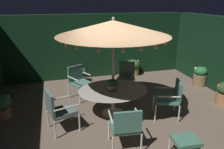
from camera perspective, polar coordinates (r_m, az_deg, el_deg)
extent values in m
cube|color=brown|center=(5.87, 3.09, -11.03)|extent=(7.56, 7.10, 0.02)
cube|color=black|center=(8.53, -4.00, 7.56)|extent=(7.56, 0.30, 2.44)
cylinder|color=beige|center=(5.98, 0.27, -10.13)|extent=(0.59, 0.59, 0.03)
cylinder|color=beige|center=(5.82, 0.28, -7.30)|extent=(0.09, 0.09, 0.69)
ellipsoid|color=#B2AAA0|center=(5.67, 0.28, -4.04)|extent=(1.83, 1.53, 0.03)
cylinder|color=silver|center=(5.51, 0.29, -0.03)|extent=(0.06, 0.06, 2.25)
cone|color=tan|center=(5.24, 0.31, 12.22)|extent=(2.75, 2.75, 0.36)
sphere|color=silver|center=(5.22, 0.32, 14.60)|extent=(0.07, 0.07, 0.07)
sphere|color=#F9DB8C|center=(5.73, 12.76, 9.72)|extent=(0.08, 0.08, 0.08)
sphere|color=#F9DB8C|center=(6.12, 9.93, 10.49)|extent=(0.08, 0.08, 0.08)
sphere|color=#F9DB8C|center=(6.34, 7.00, 10.94)|extent=(0.08, 0.08, 0.08)
sphere|color=#F9DB8C|center=(6.49, 3.47, 11.23)|extent=(0.08, 0.08, 0.08)
sphere|color=#F9DB8C|center=(6.53, -0.53, 11.31)|extent=(0.08, 0.08, 0.08)
sphere|color=#F9DB8C|center=(6.43, -4.65, 11.13)|extent=(0.08, 0.08, 0.08)
sphere|color=#F9DB8C|center=(6.21, -8.28, 10.71)|extent=(0.08, 0.08, 0.08)
sphere|color=#F9DB8C|center=(5.87, -11.32, 10.04)|extent=(0.08, 0.08, 0.08)
sphere|color=#F9DB8C|center=(5.55, -12.93, 9.41)|extent=(0.08, 0.08, 0.08)
sphere|color=#F9DB8C|center=(5.05, -13.63, 8.40)|extent=(0.08, 0.08, 0.08)
sphere|color=#F9DB8C|center=(4.64, -12.28, 7.55)|extent=(0.08, 0.08, 0.08)
sphere|color=#F9DB8C|center=(4.33, -9.47, 6.92)|extent=(0.08, 0.08, 0.08)
sphere|color=#F9DB8C|center=(4.09, -3.75, 6.39)|extent=(0.08, 0.08, 0.08)
sphere|color=#F9DB8C|center=(4.06, 2.91, 6.32)|extent=(0.08, 0.08, 0.08)
sphere|color=#F9DB8C|center=(4.19, 7.61, 6.59)|extent=(0.08, 0.08, 0.08)
sphere|color=#F9DB8C|center=(4.46, 11.52, 7.14)|extent=(0.08, 0.08, 0.08)
sphere|color=#F9DB8C|center=(4.88, 13.93, 8.00)|extent=(0.08, 0.08, 0.08)
sphere|color=#F9DB8C|center=(5.39, 14.03, 9.02)|extent=(0.08, 0.08, 0.08)
cylinder|color=#85644D|center=(5.52, 0.12, -4.05)|extent=(0.12, 0.12, 0.08)
cylinder|color=olive|center=(5.48, 0.12, -3.11)|extent=(0.26, 0.26, 0.11)
ellipsoid|color=#1E512B|center=(5.44, 0.12, -2.01)|extent=(0.25, 0.25, 0.15)
sphere|color=red|center=(5.42, 0.12, -1.45)|extent=(0.09, 0.09, 0.09)
cylinder|color=silver|center=(6.80, 5.05, -4.43)|extent=(0.04, 0.04, 0.45)
cylinder|color=silver|center=(6.91, 0.72, -3.95)|extent=(0.04, 0.04, 0.45)
cylinder|color=silver|center=(7.31, 5.94, -2.71)|extent=(0.04, 0.04, 0.45)
cylinder|color=silver|center=(7.41, 1.90, -2.29)|extent=(0.04, 0.04, 0.45)
cube|color=#51785F|center=(7.00, 3.45, -1.36)|extent=(0.73, 0.74, 0.07)
cube|color=#51785F|center=(7.16, 3.98, 1.52)|extent=(0.47, 0.32, 0.50)
cylinder|color=silver|center=(6.88, 5.64, 0.06)|extent=(0.31, 0.48, 0.04)
cylinder|color=silver|center=(6.99, 1.36, 0.46)|extent=(0.31, 0.48, 0.04)
cylinder|color=silver|center=(6.79, -4.75, -4.46)|extent=(0.04, 0.04, 0.45)
cylinder|color=silver|center=(6.47, -8.54, -5.84)|extent=(0.04, 0.04, 0.45)
cylinder|color=silver|center=(7.19, -7.67, -3.15)|extent=(0.04, 0.04, 0.45)
cylinder|color=silver|center=(6.90, -11.35, -4.38)|extent=(0.04, 0.04, 0.45)
cube|color=slate|center=(6.73, -8.18, -2.40)|extent=(0.75, 0.75, 0.07)
cube|color=slate|center=(6.84, -9.66, 0.35)|extent=(0.50, 0.32, 0.48)
cylinder|color=silver|center=(6.81, -6.40, 0.10)|extent=(0.30, 0.49, 0.04)
cylinder|color=silver|center=(6.49, -10.25, -1.05)|extent=(0.30, 0.49, 0.04)
cylinder|color=silver|center=(5.67, -10.87, -9.93)|extent=(0.04, 0.04, 0.43)
cylinder|color=silver|center=(5.23, -8.58, -12.53)|extent=(0.04, 0.04, 0.43)
cylinder|color=silver|center=(5.53, -16.57, -11.27)|extent=(0.04, 0.04, 0.43)
cylinder|color=silver|center=(5.07, -14.77, -14.11)|extent=(0.04, 0.04, 0.43)
cube|color=slate|center=(5.24, -12.90, -9.58)|extent=(0.70, 0.68, 0.07)
cube|color=slate|center=(5.04, -16.14, -7.33)|extent=(0.21, 0.52, 0.52)
cylinder|color=silver|center=(5.38, -14.08, -6.18)|extent=(0.54, 0.19, 0.04)
cylinder|color=silver|center=(4.90, -11.99, -8.62)|extent=(0.54, 0.19, 0.04)
cylinder|color=beige|center=(4.88, -0.84, -14.72)|extent=(0.04, 0.04, 0.44)
cylinder|color=beige|center=(4.99, 5.92, -14.02)|extent=(0.04, 0.04, 0.44)
cylinder|color=beige|center=(4.46, 0.26, -18.52)|extent=(0.04, 0.04, 0.44)
cylinder|color=beige|center=(4.57, 7.76, -17.63)|extent=(0.04, 0.04, 0.44)
cube|color=#477966|center=(4.57, 3.35, -13.55)|extent=(0.61, 0.58, 0.07)
cube|color=#477966|center=(4.22, 4.20, -12.45)|extent=(0.55, 0.12, 0.45)
cylinder|color=beige|center=(4.39, -0.33, -11.12)|extent=(0.09, 0.52, 0.04)
cylinder|color=beige|center=(4.50, 7.05, -10.42)|extent=(0.09, 0.52, 0.04)
cylinder|color=beige|center=(5.65, 11.39, -9.96)|extent=(0.04, 0.04, 0.46)
cylinder|color=beige|center=(6.15, 10.87, -7.38)|extent=(0.04, 0.04, 0.46)
cylinder|color=beige|center=(5.74, 17.28, -9.97)|extent=(0.04, 0.04, 0.46)
cylinder|color=beige|center=(6.24, 16.26, -7.43)|extent=(0.04, 0.04, 0.46)
cube|color=#42756C|center=(5.82, 14.17, -6.35)|extent=(0.73, 0.72, 0.07)
cube|color=#42756C|center=(5.76, 17.14, -3.96)|extent=(0.25, 0.53, 0.47)
cylinder|color=beige|center=(5.48, 14.77, -5.70)|extent=(0.54, 0.23, 0.04)
cylinder|color=beige|center=(5.99, 13.94, -3.41)|extent=(0.54, 0.23, 0.04)
cylinder|color=silver|center=(4.72, 14.89, -17.51)|extent=(0.03, 0.03, 0.35)
cylinder|color=silver|center=(4.92, 19.79, -16.39)|extent=(0.03, 0.03, 0.35)
cube|color=#43745F|center=(4.56, 18.89, -16.12)|extent=(0.51, 0.45, 0.08)
cylinder|color=tan|center=(8.90, 5.47, 0.77)|extent=(0.48, 0.48, 0.27)
ellipsoid|color=#285524|center=(8.81, 5.54, 2.60)|extent=(0.59, 0.59, 0.42)
sphere|color=#DF5A63|center=(8.86, 6.91, 3.55)|extent=(0.09, 0.09, 0.09)
sphere|color=#D8446F|center=(9.02, 5.35, 3.25)|extent=(0.08, 0.08, 0.08)
sphere|color=#E65E63|center=(8.84, 4.70, 3.55)|extent=(0.09, 0.09, 0.09)
sphere|color=#DD4461|center=(8.64, 4.36, 2.59)|extent=(0.07, 0.07, 0.07)
sphere|color=#DA487D|center=(8.59, 6.33, 2.97)|extent=(0.08, 0.08, 0.08)
cylinder|color=#AB6D43|center=(7.24, 27.53, -5.59)|extent=(0.49, 0.49, 0.34)
sphere|color=red|center=(7.24, 27.32, -2.22)|extent=(0.06, 0.06, 0.06)
sphere|color=#CD373C|center=(7.03, 26.38, -2.75)|extent=(0.11, 0.11, 0.11)
cylinder|color=olive|center=(8.35, 22.10, -1.33)|extent=(0.46, 0.46, 0.42)
ellipsoid|color=#257037|center=(8.25, 22.39, 0.82)|extent=(0.44, 0.44, 0.31)
sphere|color=silver|center=(8.35, 23.28, 1.41)|extent=(0.10, 0.10, 0.10)
sphere|color=silver|center=(8.24, 21.24, 1.54)|extent=(0.09, 0.09, 0.09)
sphere|color=silver|center=(8.14, 22.30, 0.84)|extent=(0.08, 0.08, 0.08)
cylinder|color=beige|center=(8.14, -8.33, -1.16)|extent=(0.44, 0.44, 0.26)
ellipsoid|color=#2A5F25|center=(8.05, -8.42, 0.57)|extent=(0.47, 0.47, 0.33)
sphere|color=beige|center=(8.01, -7.45, 1.33)|extent=(0.07, 0.07, 0.07)
sphere|color=beige|center=(8.19, -8.56, 1.58)|extent=(0.07, 0.07, 0.07)
sphere|color=beige|center=(8.00, -9.82, 0.75)|extent=(0.08, 0.08, 0.08)
sphere|color=silver|center=(7.93, -8.38, 0.36)|extent=(0.10, 0.10, 0.10)
cylinder|color=#AE5C50|center=(6.46, -27.29, -8.87)|extent=(0.50, 0.50, 0.28)
sphere|color=yellow|center=(6.23, -25.92, -5.10)|extent=(0.07, 0.07, 0.07)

